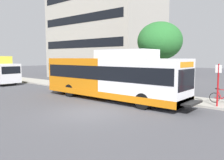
% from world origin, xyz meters
% --- Properties ---
extents(ground_plane, '(120.00, 120.00, 0.00)m').
position_xyz_m(ground_plane, '(0.00, 8.00, 0.00)').
color(ground_plane, '#4C4C51').
extents(sidewalk_curb, '(3.00, 56.00, 0.14)m').
position_xyz_m(sidewalk_curb, '(7.00, 6.00, 0.07)').
color(sidewalk_curb, '#A8A399').
rests_on(sidewalk_curb, ground).
extents(transit_bus, '(2.58, 12.25, 3.65)m').
position_xyz_m(transit_bus, '(3.87, 1.60, 1.70)').
color(transit_bus, white).
rests_on(transit_bus, ground).
extents(bus_stop_sign_pole, '(0.10, 0.36, 2.60)m').
position_xyz_m(bus_stop_sign_pole, '(5.88, -5.26, 1.65)').
color(bus_stop_sign_pole, red).
rests_on(bus_stop_sign_pole, sidewalk_curb).
extents(bicycle_parked, '(0.52, 1.76, 1.02)m').
position_xyz_m(bicycle_parked, '(6.98, -5.34, 0.56)').
color(bicycle_parked, black).
rests_on(bicycle_parked, sidewalk_curb).
extents(street_tree_near_stop, '(3.54, 3.54, 5.79)m').
position_xyz_m(street_tree_near_stop, '(7.62, -0.32, 4.40)').
color(street_tree_near_stop, '#4C3823').
rests_on(street_tree_near_stop, sidewalk_curb).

